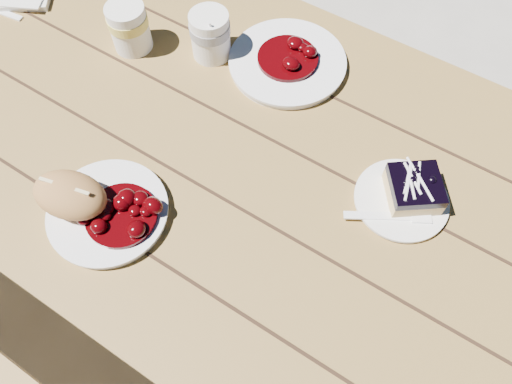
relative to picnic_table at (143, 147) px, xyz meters
The scene contains 12 objects.
ground 0.59m from the picnic_table, 90.00° to the left, with size 60.00×60.00×0.00m, color #A5A095.
picnic_table is the anchor object (origin of this frame).
main_plate 0.31m from the picnic_table, 57.12° to the right, with size 0.21×0.21×0.02m, color white.
goulash_stew 0.34m from the picnic_table, 51.25° to the right, with size 0.13×0.13×0.04m, color #3D0205, non-canonical shape.
bread_roll 0.33m from the picnic_table, 70.16° to the right, with size 0.13×0.09×0.07m, color #AC7942.
dessert_plate 0.60m from the picnic_table, ahead, with size 0.17×0.17×0.01m, color white.
blueberry_cake 0.62m from the picnic_table, 10.25° to the left, with size 0.12×0.12×0.05m.
fork_dessert 0.58m from the picnic_table, ahead, with size 0.03×0.16×0.01m, color white, non-canonical shape.
coffee_cup 0.31m from the picnic_table, 71.51° to the left, with size 0.08×0.08×0.10m, color white.
second_plate 0.39m from the picnic_table, 49.51° to the left, with size 0.25×0.25×0.02m, color white.
second_stew 0.40m from the picnic_table, 49.51° to the left, with size 0.13×0.13×0.04m, color #3D0205, non-canonical shape.
second_cup 0.27m from the picnic_table, 123.90° to the left, with size 0.08×0.08×0.10m, color white.
Camera 1 is at (0.58, -0.42, 1.56)m, focal length 35.00 mm.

